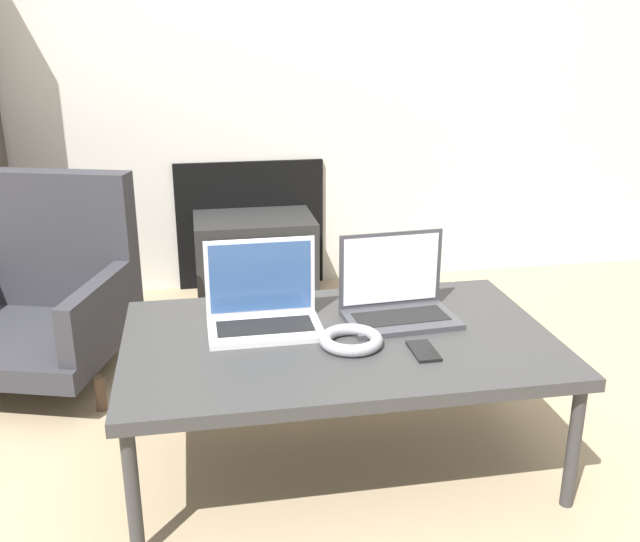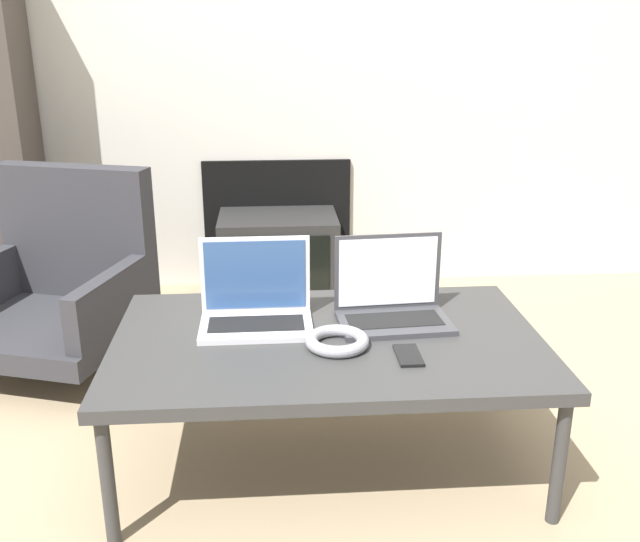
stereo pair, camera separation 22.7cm
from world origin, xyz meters
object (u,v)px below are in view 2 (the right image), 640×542
headphones (337,341)px  tv (279,257)px  laptop_left (256,305)px  armchair (60,280)px  laptop_right (392,301)px  phone (408,355)px

headphones → tv: size_ratio=0.32×
laptop_left → armchair: size_ratio=0.42×
laptop_left → headphones: bearing=-38.8°
laptop_left → tv: bearing=85.9°
laptop_right → tv: laptop_right is taller
headphones → tv: headphones is taller
headphones → laptop_left: bearing=141.5°
laptop_right → phone: bearing=-93.0°
laptop_left → headphones: size_ratio=1.85×
phone → armchair: 1.48m
tv → armchair: 1.02m
laptop_right → phone: 0.26m
laptop_left → phone: bearing=-32.4°
laptop_right → tv: bearing=100.4°
tv → armchair: size_ratio=0.70×
laptop_right → laptop_left: bearing=176.0°
laptop_left → armchair: armchair is taller
phone → tv: 1.54m
laptop_right → tv: 1.30m
headphones → tv: bearing=95.6°
tv → phone: bearing=-77.8°
laptop_left → laptop_right: 0.40m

